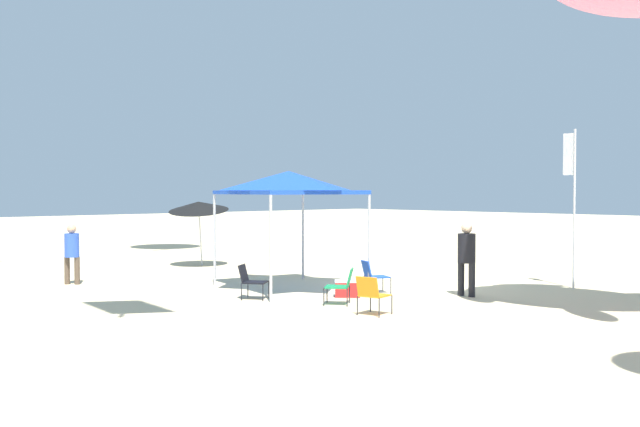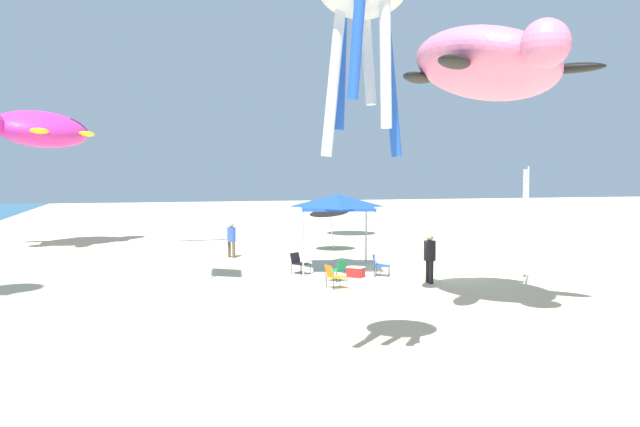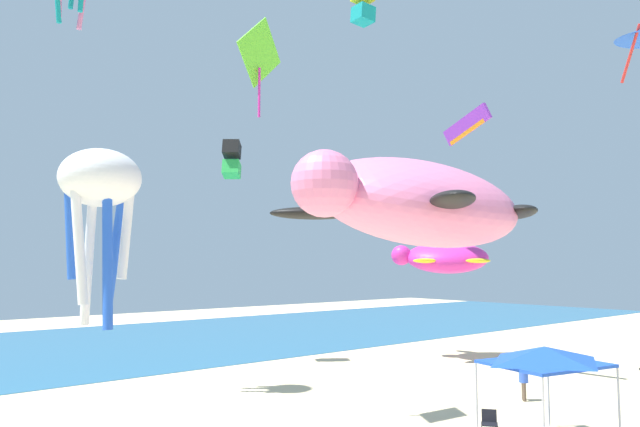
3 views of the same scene
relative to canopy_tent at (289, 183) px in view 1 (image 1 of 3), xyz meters
The scene contains 11 objects.
ground 4.45m from the canopy_tent, 119.13° to the right, with size 120.00×120.00×0.10m, color beige.
canopy_tent is the anchor object (origin of this frame).
beach_umbrella 6.52m from the canopy_tent, 12.36° to the right, with size 2.08×2.05×2.47m.
folding_chair_near_cooler 3.60m from the canopy_tent, 165.12° to the left, with size 0.81×0.79×0.82m.
folding_chair_left_of_tent 2.93m from the canopy_tent, 109.78° to the left, with size 0.81×0.78×0.82m.
folding_chair_facing_ocean 4.86m from the canopy_tent, 162.99° to the left, with size 0.64×0.72×0.82m.
folding_chair_right_of_tent 3.19m from the canopy_tent, 148.99° to the right, with size 0.74×0.79×0.82m.
cooler_box 3.22m from the canopy_tent, behind, with size 0.73×0.73×0.40m.
banner_flag 7.45m from the canopy_tent, 131.23° to the right, with size 0.36×0.06×4.18m.
person_near_umbrella 4.84m from the canopy_tent, 148.35° to the right, with size 0.48×0.43×1.79m.
person_watching_sky 6.34m from the canopy_tent, 37.45° to the left, with size 0.39×0.39×1.64m.
Camera 1 is at (-12.24, 14.88, 2.55)m, focal length 39.62 mm.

